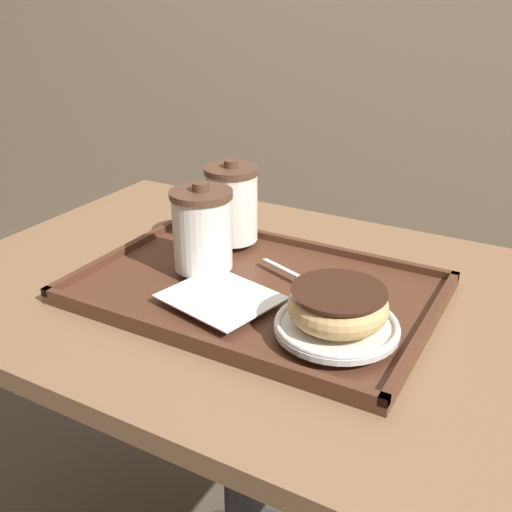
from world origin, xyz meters
TOP-DOWN VIEW (x-y plane):
  - cafe_table at (0.00, 0.00)m, footprint 0.95×0.69m
  - serving_tray at (0.04, -0.02)m, footprint 0.52×0.35m
  - napkin_paper at (0.02, -0.10)m, footprint 0.17×0.16m
  - coffee_cup_front at (-0.06, -0.02)m, footprint 0.10×0.10m
  - coffee_cup_rear at (-0.08, 0.09)m, footprint 0.09×0.09m
  - plate_with_chocolate_donut at (0.20, -0.10)m, footprint 0.16×0.16m
  - donut_chocolate_glazed at (0.20, -0.10)m, footprint 0.13×0.13m
  - spoon at (0.11, 0.01)m, footprint 0.13×0.06m

SIDE VIEW (x-z plane):
  - cafe_table at x=0.00m, z-range 0.20..0.91m
  - serving_tray at x=0.04m, z-range 0.71..0.73m
  - napkin_paper at x=0.02m, z-range 0.74..0.74m
  - spoon at x=0.11m, z-range 0.74..0.75m
  - plate_with_chocolate_donut at x=0.20m, z-range 0.74..0.75m
  - donut_chocolate_glazed at x=0.20m, z-range 0.75..0.80m
  - coffee_cup_front at x=-0.06m, z-range 0.73..0.87m
  - coffee_cup_rear at x=-0.08m, z-range 0.73..0.87m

